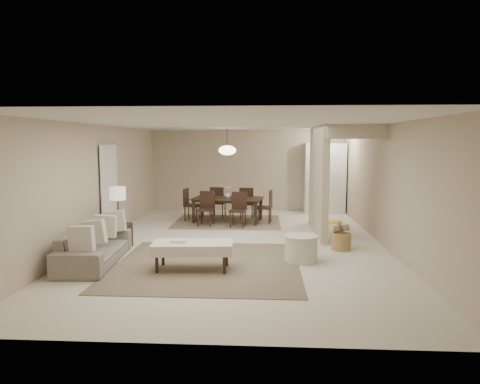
# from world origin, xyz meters

# --- Properties ---
(floor) EXTENTS (9.00, 9.00, 0.00)m
(floor) POSITION_xyz_m (0.00, 0.00, 0.00)
(floor) COLOR beige
(floor) RESTS_ON ground
(ceiling) EXTENTS (9.00, 9.00, 0.00)m
(ceiling) POSITION_xyz_m (0.00, 0.00, 2.50)
(ceiling) COLOR white
(ceiling) RESTS_ON back_wall
(back_wall) EXTENTS (6.00, 0.00, 6.00)m
(back_wall) POSITION_xyz_m (0.00, 4.50, 1.25)
(back_wall) COLOR #C0AE91
(back_wall) RESTS_ON floor
(left_wall) EXTENTS (0.00, 9.00, 9.00)m
(left_wall) POSITION_xyz_m (-3.00, 0.00, 1.25)
(left_wall) COLOR #C0AE91
(left_wall) RESTS_ON floor
(right_wall) EXTENTS (0.00, 9.00, 9.00)m
(right_wall) POSITION_xyz_m (3.00, 0.00, 1.25)
(right_wall) COLOR #C0AE91
(right_wall) RESTS_ON floor
(partition) EXTENTS (0.15, 2.50, 2.50)m
(partition) POSITION_xyz_m (1.80, 1.25, 1.25)
(partition) COLOR #C0AE91
(partition) RESTS_ON floor
(doorway) EXTENTS (0.04, 0.90, 2.04)m
(doorway) POSITION_xyz_m (-2.97, 0.60, 1.02)
(doorway) COLOR black
(doorway) RESTS_ON floor
(pantry_cabinet) EXTENTS (1.20, 0.55, 2.10)m
(pantry_cabinet) POSITION_xyz_m (2.35, 4.15, 1.05)
(pantry_cabinet) COLOR silver
(pantry_cabinet) RESTS_ON floor
(flush_light) EXTENTS (0.44, 0.44, 0.05)m
(flush_light) POSITION_xyz_m (2.30, 3.20, 2.46)
(flush_light) COLOR white
(flush_light) RESTS_ON ceiling
(living_rug) EXTENTS (3.20, 3.20, 0.01)m
(living_rug) POSITION_xyz_m (-0.45, -1.56, 0.01)
(living_rug) COLOR brown
(living_rug) RESTS_ON floor
(sofa) EXTENTS (2.12, 0.96, 0.60)m
(sofa) POSITION_xyz_m (-2.45, -1.56, 0.30)
(sofa) COLOR gray
(sofa) RESTS_ON floor
(ottoman_bench) EXTENTS (1.37, 0.71, 0.48)m
(ottoman_bench) POSITION_xyz_m (-0.65, -1.86, 0.38)
(ottoman_bench) COLOR silver
(ottoman_bench) RESTS_ON living_rug
(side_table) EXTENTS (0.45, 0.45, 0.49)m
(side_table) POSITION_xyz_m (-2.40, -0.44, 0.24)
(side_table) COLOR black
(side_table) RESTS_ON floor
(table_lamp) EXTENTS (0.32, 0.32, 0.76)m
(table_lamp) POSITION_xyz_m (-2.40, -0.44, 1.05)
(table_lamp) COLOR #4A3620
(table_lamp) RESTS_ON side_table
(round_pouf) EXTENTS (0.60, 0.60, 0.47)m
(round_pouf) POSITION_xyz_m (1.21, -1.23, 0.24)
(round_pouf) COLOR silver
(round_pouf) RESTS_ON floor
(wicker_basket) EXTENTS (0.45, 0.45, 0.33)m
(wicker_basket) POSITION_xyz_m (2.08, -0.34, 0.17)
(wicker_basket) COLOR olive
(wicker_basket) RESTS_ON floor
(dining_rug) EXTENTS (2.80, 2.10, 0.01)m
(dining_rug) POSITION_xyz_m (-0.44, 2.49, 0.01)
(dining_rug) COLOR #78644A
(dining_rug) RESTS_ON floor
(dining_table) EXTENTS (1.98, 1.29, 0.65)m
(dining_table) POSITION_xyz_m (-0.44, 2.49, 0.32)
(dining_table) COLOR black
(dining_table) RESTS_ON dining_rug
(dining_chairs) EXTENTS (2.40, 1.87, 0.88)m
(dining_chairs) POSITION_xyz_m (-0.44, 2.49, 0.44)
(dining_chairs) COLOR black
(dining_chairs) RESTS_ON dining_rug
(vase) EXTENTS (0.20, 0.20, 0.16)m
(vase) POSITION_xyz_m (-0.44, 2.49, 0.73)
(vase) COLOR silver
(vase) RESTS_ON dining_table
(yellow_mat) EXTENTS (0.88, 0.64, 0.01)m
(yellow_mat) POSITION_xyz_m (2.25, 2.61, 0.01)
(yellow_mat) COLOR gold
(yellow_mat) RESTS_ON floor
(pendant_light) EXTENTS (0.46, 0.46, 0.71)m
(pendant_light) POSITION_xyz_m (-0.44, 2.49, 1.92)
(pendant_light) COLOR #4A3620
(pendant_light) RESTS_ON ceiling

